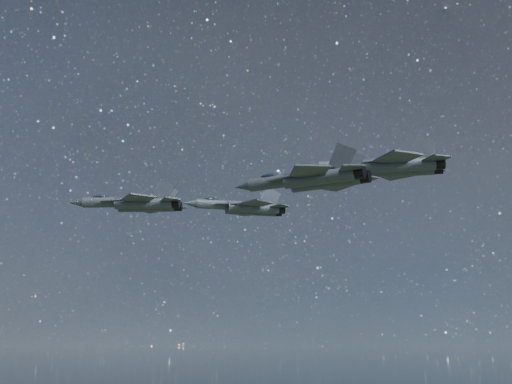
# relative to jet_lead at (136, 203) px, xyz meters

# --- Properties ---
(jet_lead) EXTENTS (17.43, 12.29, 4.41)m
(jet_lead) POSITION_rel_jet_lead_xyz_m (0.00, 0.00, 0.00)
(jet_lead) COLOR #32393F
(jet_left) EXTENTS (17.87, 11.93, 4.53)m
(jet_left) POSITION_rel_jet_lead_xyz_m (13.99, 14.14, 2.29)
(jet_left) COLOR #32393F
(jet_right) EXTENTS (17.59, 11.68, 4.47)m
(jet_right) POSITION_rel_jet_lead_xyz_m (25.91, -15.42, -1.45)
(jet_right) COLOR #32393F
(jet_slot) EXTENTS (19.43, 13.74, 4.93)m
(jet_slot) POSITION_rel_jet_lead_xyz_m (35.56, -5.40, 2.81)
(jet_slot) COLOR #32393F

